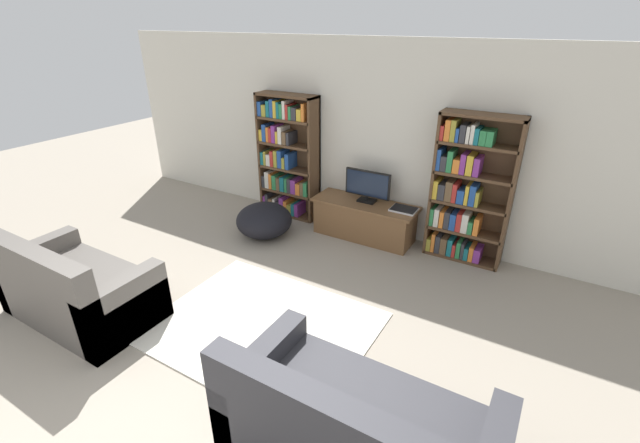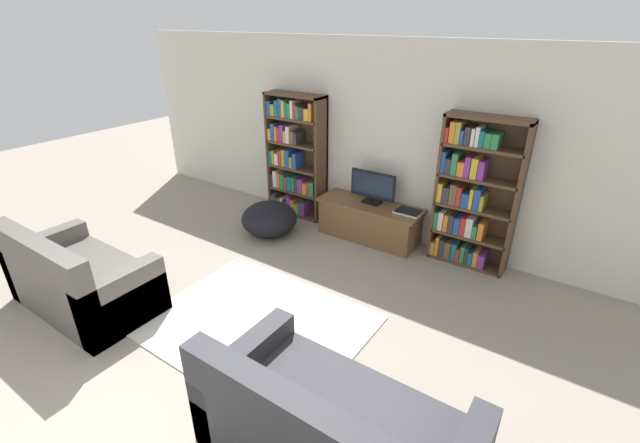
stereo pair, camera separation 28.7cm
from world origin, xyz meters
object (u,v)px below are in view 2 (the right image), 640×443
Objects in this scene: couch_right_sofa at (333,433)px; beanbag_ottoman at (269,219)px; laptop at (408,212)px; bookshelf_left at (295,157)px; television at (373,187)px; couch_left_sectional at (80,281)px; bookshelf_right at (471,196)px; tv_stand at (369,221)px.

couch_right_sofa reaches higher than beanbag_ottoman.
couch_right_sofa is (0.86, -3.13, -0.24)m from laptop.
bookshelf_left reaches higher than television.
couch_right_sofa is at bearing -49.36° from bookshelf_left.
bookshelf_right is at bearing 46.94° from couch_left_sectional.
television reaches higher than tv_stand.
laptop is at bearing -2.15° from television.
tv_stand is 0.91× the size of couch_left_sectional.
television is 1.92× the size of laptop.
beanbag_ottoman is (-2.49, -0.81, -0.65)m from bookshelf_right.
bookshelf_right is 1.00× the size of couch_right_sofa.
television is (-1.26, -0.09, -0.14)m from bookshelf_right.
bookshelf_right reaches higher than couch_right_sofa.
beanbag_ottoman is at bearing -79.58° from bookshelf_left.
bookshelf_left reaches higher than tv_stand.
bookshelf_left is at bearing 176.86° from laptop.
couch_right_sofa is (1.40, -3.15, -0.46)m from television.
bookshelf_left is at bearing 176.47° from television.
tv_stand is 3.41m from couch_right_sofa.
beanbag_ottoman is (0.53, 2.41, -0.08)m from couch_left_sectional.
couch_left_sectional is at bearing -96.64° from bookshelf_left.
bookshelf_left is 4.31m from couch_right_sofa.
beanbag_ottoman is at bearing -149.29° from television.
television is (0.00, 0.05, 0.49)m from tv_stand.
television is at bearing -3.53° from bookshelf_left.
bookshelf_right is 2.70m from beanbag_ottoman.
bookshelf_right reaches higher than couch_left_sectional.
television is 0.83× the size of beanbag_ottoman.
laptop is (-0.72, -0.11, -0.35)m from bookshelf_right.
television reaches higher than laptop.
tv_stand is 0.79× the size of couch_right_sofa.
television reaches higher than couch_right_sofa.
couch_left_sectional is at bearing -119.53° from tv_stand.
television is at bearing -176.08° from bookshelf_right.
beanbag_ottoman is (-1.23, -0.73, -0.52)m from television.
bookshelf_right is 1.28m from television.
couch_left_sectional is (-1.75, -3.14, -0.44)m from television.
bookshelf_left is 1.39m from television.
television is 0.35× the size of couch_right_sofa.
couch_right_sofa is (0.14, -3.24, -0.59)m from bookshelf_right.
bookshelf_left and bookshelf_right have the same top height.
beanbag_ottoman is at bearing -158.20° from laptop.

